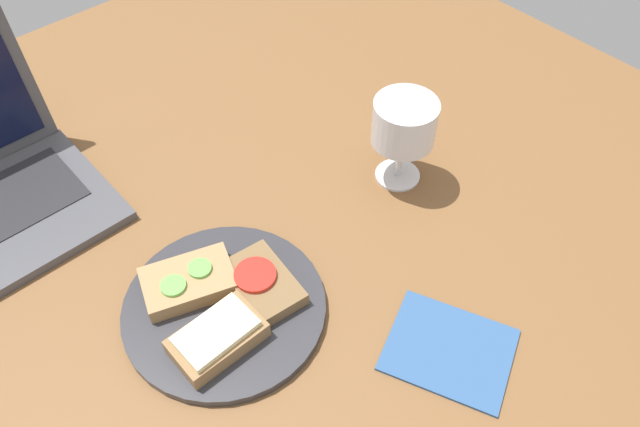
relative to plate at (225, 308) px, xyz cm
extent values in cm
cube|color=brown|center=(11.04, 1.80, -2.11)|extent=(140.00, 140.00, 3.00)
cylinder|color=#333338|center=(0.00, 0.00, 0.00)|extent=(24.32, 24.32, 1.22)
cube|color=brown|center=(4.98, -1.13, 1.53)|extent=(7.81, 10.93, 1.84)
cylinder|color=red|center=(4.66, -0.30, 2.72)|extent=(5.11, 5.11, 0.54)
cube|color=#A88456|center=(-1.52, 4.88, 1.70)|extent=(12.55, 10.20, 2.19)
cylinder|color=#6BB74C|center=(-3.56, 4.72, 3.02)|extent=(3.03, 3.03, 0.43)
cylinder|color=#6BB74C|center=(0.20, 4.73, 3.01)|extent=(2.87, 2.87, 0.41)
cube|color=#937047|center=(-3.47, -3.75, 1.75)|extent=(10.31, 6.26, 2.28)
cube|color=#F4EAB7|center=(-3.47, -3.75, 3.27)|extent=(8.91, 5.55, 0.76)
cylinder|color=white|center=(31.89, 1.38, -0.41)|extent=(6.41, 6.41, 0.40)
cylinder|color=white|center=(31.89, 1.38, 3.12)|extent=(0.93, 0.93, 6.65)
cylinder|color=white|center=(31.89, 1.38, 9.53)|extent=(8.67, 8.67, 6.18)
cylinder|color=white|center=(31.89, 1.38, 9.00)|extent=(7.97, 7.97, 5.11)
cube|color=#33598C|center=(16.00, -21.48, -0.41)|extent=(16.20, 17.43, 0.40)
camera|label=1|loc=(-18.21, -37.53, 63.87)|focal=35.00mm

